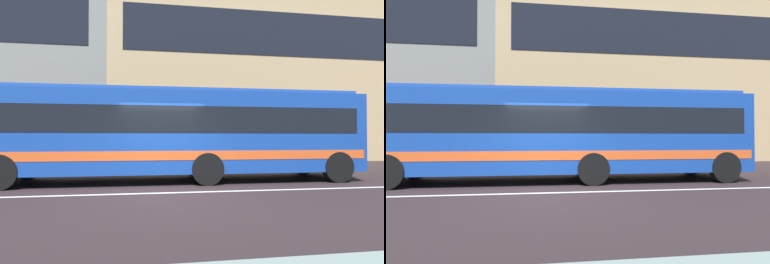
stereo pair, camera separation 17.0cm
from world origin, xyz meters
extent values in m
plane|color=#302325|center=(0.00, 0.00, 0.00)|extent=(160.00, 160.00, 0.00)
cube|color=silver|center=(0.00, 0.00, 0.00)|extent=(60.00, 0.16, 0.01)
cube|color=tan|center=(8.42, 15.68, 6.72)|extent=(21.73, 11.30, 13.44)
cube|color=black|center=(8.42, 10.02, 7.80)|extent=(19.99, 0.04, 2.69)
cube|color=#173F96|center=(0.64, 2.38, 1.63)|extent=(12.29, 2.63, 2.57)
cube|color=black|center=(0.64, 2.38, 2.02)|extent=(11.56, 2.65, 0.82)
cube|color=#E15422|center=(0.64, 2.38, 0.93)|extent=(12.05, 2.65, 0.28)
cube|color=#1D4494|center=(0.64, 2.38, 2.98)|extent=(11.80, 2.22, 0.12)
cylinder|color=black|center=(-4.51, 1.22, 0.50)|extent=(1.00, 0.28, 1.00)
cylinder|color=black|center=(-4.50, 3.59, 0.50)|extent=(1.00, 0.28, 1.00)
cylinder|color=black|center=(1.40, 1.19, 0.50)|extent=(1.00, 0.28, 1.00)
cylinder|color=black|center=(1.41, 3.56, 0.50)|extent=(1.00, 0.28, 1.00)
cylinder|color=black|center=(5.77, 1.17, 0.50)|extent=(1.00, 0.28, 1.00)
cylinder|color=black|center=(5.78, 3.54, 0.50)|extent=(1.00, 0.28, 1.00)
camera|label=1|loc=(-0.70, -8.69, 1.45)|focal=30.72mm
camera|label=2|loc=(-0.54, -8.72, 1.45)|focal=30.72mm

